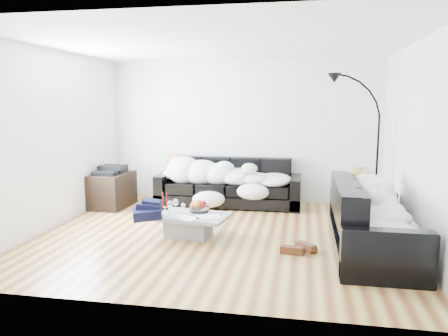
% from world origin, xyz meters
% --- Properties ---
extents(ground, '(5.00, 5.00, 0.00)m').
position_xyz_m(ground, '(0.00, 0.00, 0.00)').
color(ground, brown).
rests_on(ground, ground).
extents(wall_back, '(5.00, 0.02, 2.60)m').
position_xyz_m(wall_back, '(0.00, 2.25, 1.30)').
color(wall_back, silver).
rests_on(wall_back, ground).
extents(wall_left, '(0.02, 4.50, 2.60)m').
position_xyz_m(wall_left, '(-2.50, 0.00, 1.30)').
color(wall_left, silver).
rests_on(wall_left, ground).
extents(wall_right, '(0.02, 4.50, 2.60)m').
position_xyz_m(wall_right, '(2.50, 0.00, 1.30)').
color(wall_right, silver).
rests_on(wall_right, ground).
extents(ceiling, '(5.00, 5.00, 0.00)m').
position_xyz_m(ceiling, '(0.00, 0.00, 2.60)').
color(ceiling, white).
rests_on(ceiling, ground).
extents(sofa_back, '(2.56, 0.89, 0.84)m').
position_xyz_m(sofa_back, '(-0.19, 1.80, 0.42)').
color(sofa_back, black).
rests_on(sofa_back, ground).
extents(sofa_right, '(0.92, 2.15, 0.87)m').
position_xyz_m(sofa_right, '(1.98, -0.37, 0.44)').
color(sofa_right, black).
rests_on(sofa_right, ground).
extents(sleeper_back, '(2.16, 0.75, 0.43)m').
position_xyz_m(sleeper_back, '(-0.19, 1.75, 0.64)').
color(sleeper_back, white).
rests_on(sleeper_back, sofa_back).
extents(sleeper_right, '(0.78, 1.85, 0.45)m').
position_xyz_m(sleeper_right, '(1.98, -0.37, 0.65)').
color(sleeper_right, white).
rests_on(sleeper_right, sofa_right).
extents(teal_cushion, '(0.42, 0.38, 0.20)m').
position_xyz_m(teal_cushion, '(1.92, 0.29, 0.72)').
color(teal_cushion, '#0E654A').
rests_on(teal_cushion, sofa_right).
extents(coffee_table, '(1.16, 0.78, 0.32)m').
position_xyz_m(coffee_table, '(-0.41, -0.17, 0.16)').
color(coffee_table, '#939699').
rests_on(coffee_table, ground).
extents(fruit_bowl, '(0.28, 0.28, 0.17)m').
position_xyz_m(fruit_bowl, '(-0.30, 0.00, 0.40)').
color(fruit_bowl, white).
rests_on(fruit_bowl, coffee_table).
extents(wine_glass_a, '(0.08, 0.08, 0.19)m').
position_xyz_m(wine_glass_a, '(-0.61, -0.09, 0.41)').
color(wine_glass_a, white).
rests_on(wine_glass_a, coffee_table).
extents(wine_glass_b, '(0.08, 0.08, 0.17)m').
position_xyz_m(wine_glass_b, '(-0.68, -0.14, 0.40)').
color(wine_glass_b, white).
rests_on(wine_glass_b, coffee_table).
extents(wine_glass_c, '(0.08, 0.08, 0.15)m').
position_xyz_m(wine_glass_c, '(-0.49, -0.15, 0.39)').
color(wine_glass_c, white).
rests_on(wine_glass_c, coffee_table).
extents(candle_left, '(0.05, 0.05, 0.25)m').
position_xyz_m(candle_left, '(-0.84, 0.03, 0.44)').
color(candle_left, maroon).
rests_on(candle_left, coffee_table).
extents(candle_right, '(0.05, 0.05, 0.24)m').
position_xyz_m(candle_right, '(-0.78, 0.04, 0.43)').
color(candle_right, maroon).
rests_on(candle_right, coffee_table).
extents(newspaper_a, '(0.40, 0.36, 0.01)m').
position_xyz_m(newspaper_a, '(-0.12, -0.27, 0.32)').
color(newspaper_a, silver).
rests_on(newspaper_a, coffee_table).
extents(newspaper_b, '(0.36, 0.33, 0.01)m').
position_xyz_m(newspaper_b, '(-0.36, -0.38, 0.32)').
color(newspaper_b, silver).
rests_on(newspaper_b, coffee_table).
extents(navy_jacket, '(0.47, 0.43, 0.20)m').
position_xyz_m(navy_jacket, '(-0.86, -0.40, 0.49)').
color(navy_jacket, black).
rests_on(navy_jacket, coffee_table).
extents(shoes, '(0.56, 0.48, 0.11)m').
position_xyz_m(shoes, '(1.09, -0.55, 0.05)').
color(shoes, '#472311').
rests_on(shoes, ground).
extents(av_cabinet, '(0.64, 0.90, 0.60)m').
position_xyz_m(av_cabinet, '(-2.22, 1.30, 0.30)').
color(av_cabinet, black).
rests_on(av_cabinet, ground).
extents(stereo, '(0.44, 0.35, 0.13)m').
position_xyz_m(stereo, '(-2.22, 1.30, 0.66)').
color(stereo, black).
rests_on(stereo, av_cabinet).
extents(floor_lamp, '(0.77, 0.40, 2.01)m').
position_xyz_m(floor_lamp, '(2.24, 1.22, 1.00)').
color(floor_lamp, black).
rests_on(floor_lamp, ground).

